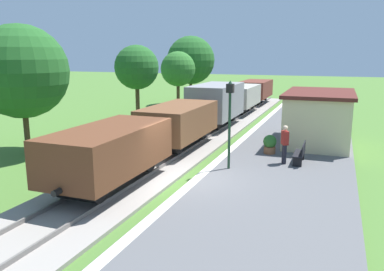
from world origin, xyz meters
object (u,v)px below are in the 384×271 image
(potted_planter, at_px, (270,144))
(person_waiting, at_px, (285,143))
(freight_train, at_px, (216,107))
(lamp_post_near, at_px, (230,109))
(tree_field_left, at_px, (178,69))
(tree_trackside_mid, at_px, (21,72))
(station_hut, at_px, (319,117))
(tree_trackside_far, at_px, (137,68))
(tree_field_distant, at_px, (191,60))
(bench_near_hut, at_px, (301,153))

(potted_planter, bearing_deg, person_waiting, -60.06)
(freight_train, relative_size, person_waiting, 19.06)
(lamp_post_near, height_order, tree_field_left, tree_field_left)
(tree_trackside_mid, bearing_deg, lamp_post_near, 1.36)
(station_hut, height_order, lamp_post_near, lamp_post_near)
(tree_trackside_far, bearing_deg, tree_field_distant, 93.90)
(potted_planter, xyz_separation_m, tree_field_left, (-10.16, 12.79, 2.98))
(person_waiting, xyz_separation_m, tree_field_distant, (-11.79, 19.36, 3.19))
(tree_trackside_mid, bearing_deg, person_waiting, 8.25)
(bench_near_hut, bearing_deg, lamp_post_near, -145.74)
(freight_train, relative_size, tree_field_distant, 4.84)
(lamp_post_near, bearing_deg, tree_field_distant, 114.87)
(freight_train, height_order, station_hut, station_hut)
(potted_planter, height_order, lamp_post_near, lamp_post_near)
(person_waiting, distance_m, tree_field_distant, 22.89)
(station_hut, relative_size, tree_field_left, 1.11)
(potted_planter, distance_m, lamp_post_near, 3.94)
(bench_near_hut, relative_size, potted_planter, 1.64)
(freight_train, xyz_separation_m, tree_trackside_far, (-5.27, -1.37, 2.61))
(person_waiting, bearing_deg, tree_trackside_far, -57.27)
(person_waiting, bearing_deg, potted_planter, -85.50)
(potted_planter, distance_m, tree_field_left, 16.60)
(tree_trackside_far, bearing_deg, tree_field_left, 90.89)
(tree_trackside_mid, distance_m, tree_field_left, 16.25)
(tree_trackside_mid, xyz_separation_m, tree_field_left, (1.56, 16.17, -0.44))
(lamp_post_near, bearing_deg, tree_trackside_far, 136.61)
(freight_train, distance_m, tree_field_left, 8.50)
(bench_near_hut, distance_m, person_waiting, 0.87)
(lamp_post_near, xyz_separation_m, tree_trackside_far, (-8.85, 8.37, 1.27))
(freight_train, bearing_deg, tree_trackside_far, -165.40)
(tree_field_left, bearing_deg, tree_field_distant, 98.37)
(person_waiting, relative_size, tree_field_left, 0.33)
(tree_trackside_far, height_order, tree_field_distant, tree_field_distant)
(freight_train, relative_size, bench_near_hut, 21.73)
(station_hut, xyz_separation_m, tree_trackside_mid, (-13.75, -6.68, 2.49))
(potted_planter, bearing_deg, tree_trackside_mid, -163.93)
(station_hut, xyz_separation_m, tree_field_distant, (-12.93, 14.51, 2.72))
(station_hut, height_order, bench_near_hut, station_hut)
(bench_near_hut, xyz_separation_m, tree_trackside_far, (-11.61, 6.49, 3.35))
(person_waiting, bearing_deg, freight_train, -80.68)
(tree_trackside_mid, xyz_separation_m, tree_field_distant, (0.82, 21.19, 0.23))
(freight_train, relative_size, tree_field_left, 6.24)
(station_hut, bearing_deg, tree_trackside_far, 170.90)
(bench_near_hut, height_order, tree_field_left, tree_field_left)
(potted_planter, bearing_deg, lamp_post_near, -110.91)
(potted_planter, xyz_separation_m, tree_trackside_far, (-10.04, 5.24, 3.35))
(person_waiting, relative_size, tree_trackside_far, 0.31)
(bench_near_hut, relative_size, tree_trackside_far, 0.27)
(freight_train, xyz_separation_m, lamp_post_near, (3.58, -9.74, 1.34))
(potted_planter, relative_size, lamp_post_near, 0.25)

